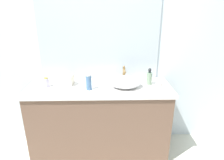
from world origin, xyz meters
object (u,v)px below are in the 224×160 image
object	(u,v)px
sink_basin	(125,82)
candle_jar	(159,84)
perfume_bottle	(46,82)
tissue_box	(67,79)
soap_dispenser	(149,78)
lotion_bottle	(89,82)

from	to	relation	value
sink_basin	candle_jar	world-z (taller)	sink_basin
perfume_bottle	tissue_box	bearing A→B (deg)	13.54
soap_dispenser	perfume_bottle	distance (m)	1.17
candle_jar	lotion_bottle	bearing A→B (deg)	-172.69
lotion_bottle	soap_dispenser	bearing A→B (deg)	11.40
lotion_bottle	perfume_bottle	world-z (taller)	lotion_bottle
lotion_bottle	perfume_bottle	bearing A→B (deg)	168.49
tissue_box	candle_jar	size ratio (longest dim) A/B	2.50
perfume_bottle	candle_jar	size ratio (longest dim) A/B	1.76
perfume_bottle	sink_basin	bearing A→B (deg)	-1.88
lotion_bottle	candle_jar	distance (m)	0.80
lotion_bottle	candle_jar	size ratio (longest dim) A/B	2.81
tissue_box	lotion_bottle	bearing A→B (deg)	-30.23
sink_basin	lotion_bottle	size ratio (longest dim) A/B	2.00
soap_dispenser	candle_jar	size ratio (longest dim) A/B	3.12
sink_basin	candle_jar	distance (m)	0.40
lotion_bottle	tissue_box	bearing A→B (deg)	149.77
tissue_box	soap_dispenser	bearing A→B (deg)	-0.94
soap_dispenser	lotion_bottle	size ratio (longest dim) A/B	1.11
tissue_box	perfume_bottle	bearing A→B (deg)	-166.46
soap_dispenser	candle_jar	bearing A→B (deg)	-17.43
soap_dispenser	lotion_bottle	distance (m)	0.69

